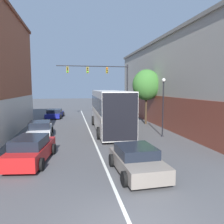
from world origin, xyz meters
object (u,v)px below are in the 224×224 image
object	(u,v)px
parked_car_left_near	(55,114)
parked_car_left_mid	(31,150)
bus	(110,109)
street_tree_near	(146,85)
street_lamp	(163,105)
parked_car_left_far	(40,129)
traffic_signal_gantry	(105,78)
hatchback_foreground	(137,160)

from	to	relation	value
parked_car_left_near	parked_car_left_mid	xyz separation A→B (m)	(0.07, -18.24, 0.12)
bus	street_tree_near	distance (m)	6.04
street_lamp	street_tree_near	size ratio (longest dim) A/B	0.79
bus	parked_car_left_far	world-z (taller)	bus
parked_car_left_mid	street_tree_near	distance (m)	15.59
parked_car_left_near	street_tree_near	distance (m)	13.27
parked_car_left_far	traffic_signal_gantry	xyz separation A→B (m)	(7.13, 10.76, 4.79)
parked_car_left_far	street_lamp	size ratio (longest dim) A/B	0.86
traffic_signal_gantry	bus	bearing A→B (deg)	-96.16
parked_car_left_mid	traffic_signal_gantry	size ratio (longest dim) A/B	0.48
parked_car_left_near	street_tree_near	world-z (taller)	street_tree_near
bus	parked_car_left_near	bearing A→B (deg)	31.19
parked_car_left_near	hatchback_foreground	bearing A→B (deg)	-160.34
parked_car_left_far	street_tree_near	size ratio (longest dim) A/B	0.68
parked_car_left_mid	parked_car_left_far	xyz separation A→B (m)	(-0.41, 6.47, -0.07)
street_lamp	parked_car_left_near	bearing A→B (deg)	125.68
hatchback_foreground	parked_car_left_near	size ratio (longest dim) A/B	0.85
parked_car_left_near	street_lamp	distance (m)	16.79
parked_car_left_far	hatchback_foreground	bearing A→B (deg)	-151.06
parked_car_left_near	street_tree_near	xyz separation A→B (m)	(10.47, -7.22, 3.80)
street_lamp	bus	bearing A→B (deg)	140.50
traffic_signal_gantry	street_tree_near	bearing A→B (deg)	-59.33
parked_car_left_near	street_lamp	bearing A→B (deg)	-138.92
parked_car_left_near	parked_car_left_mid	size ratio (longest dim) A/B	1.02
bus	parked_car_left_far	xyz separation A→B (m)	(-6.13, -1.48, -1.50)
parked_car_left_near	street_tree_near	bearing A→B (deg)	-119.18
traffic_signal_gantry	street_tree_near	distance (m)	7.28
bus	hatchback_foreground	distance (m)	10.60
parked_car_left_far	traffic_signal_gantry	world-z (taller)	traffic_signal_gantry
parked_car_left_near	traffic_signal_gantry	xyz separation A→B (m)	(6.80, -1.02, 4.84)
parked_car_left_far	street_tree_near	xyz separation A→B (m)	(10.81, 4.56, 3.76)
hatchback_foreground	street_lamp	xyz separation A→B (m)	(4.44, 7.24, 2.00)
parked_car_left_near	parked_car_left_mid	world-z (taller)	parked_car_left_mid
hatchback_foreground	street_tree_near	size ratio (longest dim) A/B	0.65
parked_car_left_mid	street_lamp	distance (m)	10.91
bus	street_lamp	bearing A→B (deg)	-127.67
street_lamp	parked_car_left_far	bearing A→B (deg)	170.07
hatchback_foreground	traffic_signal_gantry	size ratio (longest dim) A/B	0.41
parked_car_left_mid	street_tree_near	size ratio (longest dim) A/B	0.75
hatchback_foreground	traffic_signal_gantry	bearing A→B (deg)	-6.88
hatchback_foreground	parked_car_left_mid	xyz separation A→B (m)	(-5.21, 2.54, 0.07)
parked_car_left_far	street_lamp	xyz separation A→B (m)	(10.06, -1.76, 2.01)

